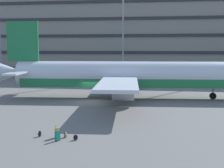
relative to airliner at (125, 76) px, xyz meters
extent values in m
plane|color=slate|center=(-4.32, -3.22, -3.15)|extent=(600.00, 600.00, 0.00)
cube|color=gray|center=(-4.32, 40.38, 6.72)|extent=(176.70, 20.98, 19.73)
cube|color=#2D2D33|center=(-4.32, 29.79, -1.17)|extent=(174.93, 0.24, 0.70)
cube|color=#2D2D33|center=(-4.32, 29.79, 2.77)|extent=(174.93, 0.24, 0.70)
cube|color=#2D2D33|center=(-4.32, 29.79, 6.72)|extent=(174.93, 0.24, 0.70)
cube|color=#2D2D33|center=(-4.32, 29.79, 10.67)|extent=(174.93, 0.24, 0.70)
cube|color=#2D2D33|center=(-4.32, 29.79, 14.61)|extent=(174.93, 0.24, 0.70)
cylinder|color=silver|center=(0.41, 0.03, 0.18)|extent=(31.06, 6.13, 3.71)
cube|color=#1E723F|center=(0.41, 0.03, -0.84)|extent=(29.83, 5.96, 1.19)
cone|color=silver|center=(-16.27, -1.29, 0.46)|extent=(4.67, 3.31, 2.97)
cube|color=#1E723F|center=(-14.38, -1.14, 4.81)|extent=(4.46, 0.71, 5.56)
cube|color=silver|center=(-14.26, 2.40, 0.64)|extent=(2.23, 5.69, 0.20)
cube|color=silver|center=(-13.70, -4.62, 0.64)|extent=(2.23, 5.69, 0.20)
cube|color=silver|center=(-1.25, 8.26, -0.10)|extent=(5.41, 13.27, 0.36)
cube|color=silver|center=(0.07, -8.36, -0.10)|extent=(5.41, 13.27, 0.36)
cylinder|color=#9E9EA3|center=(-0.56, 5.98, -1.42)|extent=(2.80, 2.24, 2.04)
cylinder|color=#9E9EA3|center=(0.38, -5.99, -1.42)|extent=(2.80, 2.24, 2.04)
cylinder|color=black|center=(12.10, 0.96, -2.70)|extent=(0.92, 0.42, 0.90)
cylinder|color=slate|center=(12.10, 0.96, -1.96)|extent=(0.20, 0.20, 1.47)
cylinder|color=black|center=(-0.95, 1.51, -2.70)|extent=(0.92, 0.42, 0.90)
cylinder|color=slate|center=(-0.95, 1.51, -1.96)|extent=(0.20, 0.20, 1.47)
cylinder|color=black|center=(-0.70, -1.64, -2.70)|extent=(0.92, 0.42, 0.90)
cylinder|color=slate|center=(-0.70, -1.64, -1.96)|extent=(0.20, 0.20, 1.47)
cylinder|color=gray|center=(-30.93, 23.50, 8.36)|extent=(0.36, 0.36, 23.01)
cylinder|color=gray|center=(-2.83, 23.50, 9.48)|extent=(0.36, 0.36, 25.25)
cube|color=#147266|center=(-3.12, -20.39, -2.72)|extent=(0.36, 0.46, 0.75)
cylinder|color=#333338|center=(-3.12, -20.51, -2.25)|extent=(0.02, 0.02, 0.21)
cylinder|color=#333338|center=(-3.02, -20.31, -2.25)|extent=(0.02, 0.02, 0.21)
cube|color=black|center=(-3.07, -20.41, -2.15)|extent=(0.12, 0.21, 0.02)
cylinder|color=black|center=(-3.27, -20.50, -3.12)|extent=(0.05, 0.04, 0.05)
cylinder|color=black|center=(-3.13, -20.20, -3.12)|extent=(0.05, 0.04, 0.05)
cylinder|color=black|center=(-3.12, -20.57, -3.12)|extent=(0.05, 0.04, 0.05)
cylinder|color=black|center=(-2.98, -20.27, -3.12)|extent=(0.05, 0.04, 0.05)
cube|color=orange|center=(-3.43, -19.60, -2.72)|extent=(0.26, 0.39, 0.75)
cylinder|color=#333338|center=(-3.50, -19.49, -2.27)|extent=(0.02, 0.02, 0.16)
cylinder|color=#333338|center=(-3.51, -19.70, -2.27)|extent=(0.02, 0.02, 0.16)
cube|color=black|center=(-3.50, -19.60, -2.19)|extent=(0.03, 0.21, 0.02)
cylinder|color=black|center=(-3.33, -19.45, -3.12)|extent=(0.05, 0.02, 0.05)
cylinder|color=black|center=(-3.33, -19.76, -3.12)|extent=(0.05, 0.02, 0.05)
cylinder|color=black|center=(-3.52, -19.44, -3.12)|extent=(0.05, 0.02, 0.05)
cylinder|color=black|center=(-3.53, -19.75, -3.12)|extent=(0.05, 0.02, 0.05)
ellipsoid|color=gray|center=(-2.78, -19.47, -2.91)|extent=(0.25, 0.36, 0.48)
ellipsoid|color=gray|center=(-2.69, -19.45, -2.98)|extent=(0.12, 0.25, 0.22)
torus|color=black|center=(-2.81, -19.47, -2.66)|extent=(0.02, 0.08, 0.08)
cube|color=black|center=(-2.88, -19.39, -2.91)|extent=(0.03, 0.04, 0.41)
cube|color=black|center=(-2.85, -19.57, -2.91)|extent=(0.03, 0.04, 0.41)
ellipsoid|color=black|center=(-4.92, -19.48, -2.91)|extent=(0.20, 0.32, 0.48)
ellipsoid|color=black|center=(-5.00, -19.48, -2.98)|extent=(0.09, 0.22, 0.22)
torus|color=black|center=(-4.89, -19.48, -2.66)|extent=(0.01, 0.08, 0.08)
cube|color=black|center=(-4.83, -19.57, -2.91)|extent=(0.02, 0.04, 0.41)
cube|color=black|center=(-4.83, -19.40, -2.91)|extent=(0.02, 0.04, 0.41)
ellipsoid|color=black|center=(-1.82, -19.96, -2.94)|extent=(0.41, 0.33, 0.42)
ellipsoid|color=black|center=(-1.85, -19.88, -3.00)|extent=(0.27, 0.18, 0.19)
torus|color=black|center=(-1.80, -19.99, -2.72)|extent=(0.08, 0.04, 0.08)
cube|color=black|center=(-1.87, -20.09, -2.94)|extent=(0.04, 0.04, 0.35)
cube|color=black|center=(-1.69, -20.02, -2.94)|extent=(0.04, 0.04, 0.35)
camera|label=1|loc=(4.24, -42.30, 3.98)|focal=49.08mm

